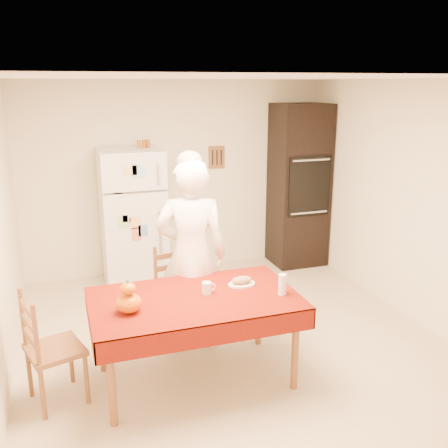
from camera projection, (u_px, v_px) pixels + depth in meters
name	position (u px, v px, depth m)	size (l,w,h in m)	color
floor	(233.00, 344.00, 4.87)	(4.50, 4.50, 0.00)	#C4AC8E
room_shell	(234.00, 181.00, 4.42)	(4.02, 4.52, 2.51)	#F0E6CA
refrigerator	(133.00, 218.00, 6.15)	(0.75, 0.74, 1.70)	white
oven_cabinet	(299.00, 186.00, 6.82)	(0.70, 0.62, 2.20)	black
dining_table	(195.00, 305.00, 4.12)	(1.70, 1.00, 0.76)	brown
chair_far	(178.00, 290.00, 4.87)	(0.49, 0.47, 0.95)	brown
chair_left	(46.00, 345.00, 3.85)	(0.51, 0.52, 0.95)	brown
seated_woman	(191.00, 255.00, 4.63)	(0.67, 0.44, 1.83)	white
coffee_mug	(207.00, 288.00, 4.16)	(0.08, 0.08, 0.10)	white
pumpkin_lower	(129.00, 303.00, 3.81)	(0.20, 0.20, 0.15)	#ED6105
pumpkin_upper	(128.00, 288.00, 3.78)	(0.12, 0.12, 0.09)	#E46105
wine_glass	(282.00, 284.00, 4.14)	(0.07, 0.07, 0.18)	white
bread_plate	(242.00, 284.00, 4.34)	(0.24, 0.24, 0.02)	white
bread_loaf	(242.00, 280.00, 4.33)	(0.18, 0.10, 0.06)	#986C4B
spice_jar_left	(139.00, 144.00, 5.98)	(0.05, 0.05, 0.10)	#98591B
spice_jar_mid	(144.00, 144.00, 6.00)	(0.05, 0.05, 0.10)	#90541A
spice_jar_right	(148.00, 144.00, 6.02)	(0.05, 0.05, 0.10)	brown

